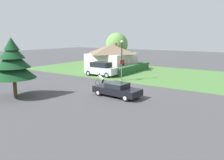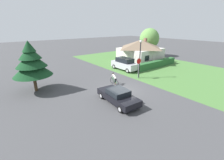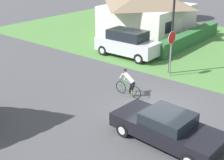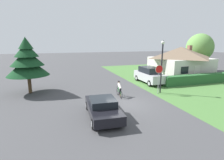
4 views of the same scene
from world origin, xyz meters
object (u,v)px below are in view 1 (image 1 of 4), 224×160
stop_sign (122,65)px  deciduous_tree_right (117,44)px  cyclist (101,80)px  street_lamp (122,55)px  conifer_tall_near (13,63)px  parked_suv_right (101,69)px  sedan_left_lane (117,90)px  cottage_house (112,56)px

stop_sign → deciduous_tree_right: bearing=-142.2°
cyclist → street_lamp: bearing=-87.7°
street_lamp → deciduous_tree_right: size_ratio=0.81×
cyclist → conifer_tall_near: conifer_tall_near is taller
parked_suv_right → street_lamp: 4.80m
sedan_left_lane → stop_sign: bearing=-58.1°
cottage_house → deciduous_tree_right: (6.13, 2.94, 1.80)m
sedan_left_lane → conifer_tall_near: 9.71m
cottage_house → sedan_left_lane: (-14.34, -10.28, -1.56)m
conifer_tall_near → stop_sign: bearing=-19.3°
cottage_house → street_lamp: (-7.46, -6.56, 1.01)m
sedan_left_lane → street_lamp: 8.23m
sedan_left_lane → parked_suv_right: size_ratio=0.98×
cyclist → deciduous_tree_right: size_ratio=0.27×
sedan_left_lane → conifer_tall_near: (-5.40, 7.66, 2.53)m
conifer_tall_near → cyclist: bearing=-25.8°
cottage_house → parked_suv_right: bearing=-160.1°
deciduous_tree_right → stop_sign: bearing=-145.2°
cyclist → stop_sign: size_ratio=0.61×
street_lamp → conifer_tall_near: (-12.28, 3.94, -0.04)m
sedan_left_lane → street_lamp: (6.88, 3.72, 2.57)m
parked_suv_right → deciduous_tree_right: bearing=-67.7°
stop_sign → conifer_tall_near: conifer_tall_near is taller
cottage_house → sedan_left_lane: cottage_house is taller
conifer_tall_near → deciduous_tree_right: bearing=12.1°
conifer_tall_near → cottage_house: bearing=7.6°
deciduous_tree_right → parked_suv_right: bearing=-156.7°
sedan_left_lane → deciduous_tree_right: (20.48, 13.22, 3.36)m
stop_sign → sedan_left_lane: bearing=31.3°
cottage_house → street_lamp: street_lamp is taller
cyclist → sedan_left_lane: bearing=148.8°
cottage_house → conifer_tall_near: bearing=-173.6°
parked_suv_right → deciduous_tree_right: 13.95m
cyclist → stop_sign: (3.88, -0.30, 1.31)m
sedan_left_lane → parked_suv_right: parked_suv_right is taller
cyclist → stop_sign: bearing=-91.1°
deciduous_tree_right → cyclist: bearing=-152.2°
parked_suv_right → street_lamp: street_lamp is taller
parked_suv_right → deciduous_tree_right: deciduous_tree_right is taller
cyclist → conifer_tall_near: bearing=67.5°
cottage_house → cyclist: cottage_house is taller
sedan_left_lane → conifer_tall_near: conifer_tall_near is taller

